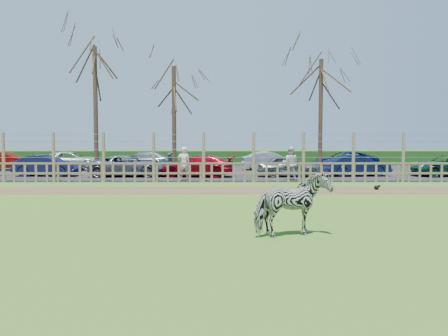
{
  "coord_description": "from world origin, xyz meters",
  "views": [
    {
      "loc": [
        0.94,
        -16.89,
        2.46
      ],
      "look_at": [
        1.0,
        2.5,
        1.1
      ],
      "focal_mm": 40.0,
      "sensor_mm": 36.0,
      "label": 1
    }
  ],
  "objects_px": {
    "crow": "(377,187)",
    "car_7": "(5,161)",
    "tree_left": "(95,79)",
    "car_2": "(128,166)",
    "tree_right": "(321,88)",
    "visitor_b": "(290,163)",
    "car_9": "(142,161)",
    "car_5": "(357,165)",
    "zebra": "(292,204)",
    "car_3": "(197,166)",
    "visitor_a": "(184,164)",
    "tree_mid": "(174,93)",
    "car_4": "(289,166)",
    "car_8": "(71,161)",
    "car_1": "(47,165)",
    "car_12": "(344,160)",
    "car_11": "(270,161)"
  },
  "relations": [
    {
      "from": "car_3",
      "to": "car_5",
      "type": "distance_m",
      "value": 9.02
    },
    {
      "from": "car_8",
      "to": "car_11",
      "type": "relative_size",
      "value": 1.19
    },
    {
      "from": "car_1",
      "to": "car_7",
      "type": "bearing_deg",
      "value": 48.05
    },
    {
      "from": "tree_right",
      "to": "visitor_a",
      "type": "relative_size",
      "value": 4.26
    },
    {
      "from": "visitor_b",
      "to": "car_5",
      "type": "distance_m",
      "value": 4.73
    },
    {
      "from": "crow",
      "to": "car_2",
      "type": "distance_m",
      "value": 13.64
    },
    {
      "from": "car_9",
      "to": "car_2",
      "type": "bearing_deg",
      "value": 0.15
    },
    {
      "from": "tree_left",
      "to": "visitor_b",
      "type": "bearing_deg",
      "value": -18.54
    },
    {
      "from": "tree_right",
      "to": "tree_left",
      "type": "bearing_deg",
      "value": -173.66
    },
    {
      "from": "car_7",
      "to": "tree_mid",
      "type": "bearing_deg",
      "value": -103.48
    },
    {
      "from": "zebra",
      "to": "car_9",
      "type": "distance_m",
      "value": 21.93
    },
    {
      "from": "zebra",
      "to": "visitor_b",
      "type": "xyz_separation_m",
      "value": [
        1.86,
        13.98,
        0.13
      ]
    },
    {
      "from": "car_2",
      "to": "car_7",
      "type": "relative_size",
      "value": 1.19
    },
    {
      "from": "car_1",
      "to": "car_7",
      "type": "xyz_separation_m",
      "value": [
        -4.31,
        4.51,
        0.0
      ]
    },
    {
      "from": "car_11",
      "to": "tree_right",
      "type": "bearing_deg",
      "value": -131.56
    },
    {
      "from": "zebra",
      "to": "car_11",
      "type": "xyz_separation_m",
      "value": [
        1.48,
        21.19,
        -0.13
      ]
    },
    {
      "from": "car_3",
      "to": "car_8",
      "type": "relative_size",
      "value": 0.96
    },
    {
      "from": "car_8",
      "to": "car_12",
      "type": "height_order",
      "value": "same"
    },
    {
      "from": "crow",
      "to": "car_4",
      "type": "distance_m",
      "value": 6.89
    },
    {
      "from": "car_7",
      "to": "car_9",
      "type": "bearing_deg",
      "value": -92.79
    },
    {
      "from": "tree_right",
      "to": "car_7",
      "type": "distance_m",
      "value": 20.9
    },
    {
      "from": "tree_right",
      "to": "car_9",
      "type": "bearing_deg",
      "value": 171.7
    },
    {
      "from": "visitor_b",
      "to": "car_8",
      "type": "relative_size",
      "value": 0.4
    },
    {
      "from": "zebra",
      "to": "car_2",
      "type": "relative_size",
      "value": 0.42
    },
    {
      "from": "visitor_a",
      "to": "car_7",
      "type": "bearing_deg",
      "value": -37.19
    },
    {
      "from": "zebra",
      "to": "car_7",
      "type": "distance_m",
      "value": 26.24
    },
    {
      "from": "car_5",
      "to": "car_12",
      "type": "height_order",
      "value": "same"
    },
    {
      "from": "tree_left",
      "to": "car_2",
      "type": "height_order",
      "value": "tree_left"
    },
    {
      "from": "tree_left",
      "to": "car_12",
      "type": "distance_m",
      "value": 16.76
    },
    {
      "from": "car_7",
      "to": "visitor_a",
      "type": "bearing_deg",
      "value": -122.72
    },
    {
      "from": "zebra",
      "to": "car_7",
      "type": "height_order",
      "value": "zebra"
    },
    {
      "from": "car_7",
      "to": "visitor_b",
      "type": "bearing_deg",
      "value": -113.58
    },
    {
      "from": "visitor_b",
      "to": "crow",
      "type": "bearing_deg",
      "value": 144.54
    },
    {
      "from": "tree_mid",
      "to": "car_4",
      "type": "relative_size",
      "value": 1.94
    },
    {
      "from": "tree_left",
      "to": "visitor_b",
      "type": "height_order",
      "value": "tree_left"
    },
    {
      "from": "car_4",
      "to": "car_11",
      "type": "distance_m",
      "value": 5.31
    },
    {
      "from": "car_4",
      "to": "car_8",
      "type": "xyz_separation_m",
      "value": [
        -13.7,
        5.1,
        0.0
      ]
    },
    {
      "from": "tree_left",
      "to": "car_7",
      "type": "xyz_separation_m",
      "value": [
        -6.82,
        3.22,
        -4.98
      ]
    },
    {
      "from": "tree_mid",
      "to": "car_1",
      "type": "distance_m",
      "value": 8.49
    },
    {
      "from": "tree_right",
      "to": "visitor_b",
      "type": "distance_m",
      "value": 7.22
    },
    {
      "from": "tree_right",
      "to": "visitor_b",
      "type": "bearing_deg",
      "value": -116.19
    },
    {
      "from": "car_2",
      "to": "car_12",
      "type": "height_order",
      "value": "same"
    },
    {
      "from": "car_2",
      "to": "car_5",
      "type": "xyz_separation_m",
      "value": [
        12.94,
        0.17,
        0.0
      ]
    },
    {
      "from": "tree_mid",
      "to": "visitor_b",
      "type": "height_order",
      "value": "tree_mid"
    },
    {
      "from": "crow",
      "to": "car_12",
      "type": "relative_size",
      "value": 0.06
    },
    {
      "from": "car_3",
      "to": "visitor_b",
      "type": "bearing_deg",
      "value": 75.63
    },
    {
      "from": "car_3",
      "to": "car_9",
      "type": "relative_size",
      "value": 1.0
    },
    {
      "from": "crow",
      "to": "car_7",
      "type": "height_order",
      "value": "car_7"
    },
    {
      "from": "car_5",
      "to": "zebra",
      "type": "bearing_deg",
      "value": 153.4
    },
    {
      "from": "car_8",
      "to": "car_11",
      "type": "bearing_deg",
      "value": -95.73
    }
  ]
}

